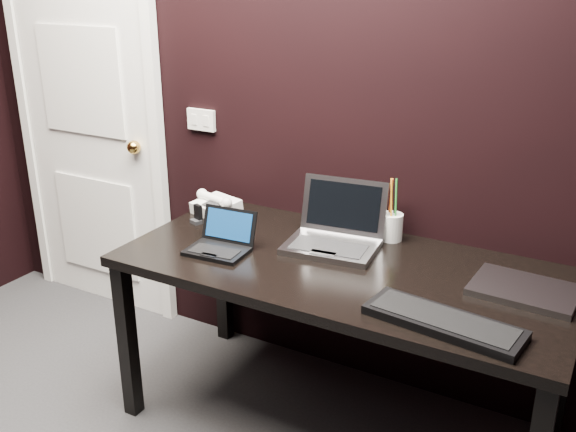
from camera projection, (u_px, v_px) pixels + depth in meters
The scene contains 11 objects.
wall_back at pixel (321, 92), 2.69m from camera, with size 4.00×4.00×0.00m, color black.
door at pixel (88, 120), 3.37m from camera, with size 0.99×0.10×2.14m.
wall_switch at pixel (201, 120), 3.03m from camera, with size 0.15×0.02×0.10m.
desk at pixel (342, 282), 2.46m from camera, with size 1.70×0.80×0.74m.
netbook at pixel (220, 243), 2.53m from camera, with size 0.25×0.23×0.15m.
silver_laptop at pixel (334, 235), 2.57m from camera, with size 0.39×0.36×0.25m.
ext_keyboard at pixel (443, 322), 2.00m from camera, with size 0.51×0.23×0.03m.
closed_laptop at pixel (524, 290), 2.20m from camera, with size 0.36×0.27×0.02m.
desk_phone at pixel (216, 206), 2.91m from camera, with size 0.23×0.21×0.11m.
mobile_phone at pixel (197, 216), 2.81m from camera, with size 0.06×0.05×0.08m.
pen_cup at pixel (392, 226), 2.62m from camera, with size 0.10×0.10×0.26m.
Camera 1 is at (1.19, -0.63, 1.78)m, focal length 40.00 mm.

